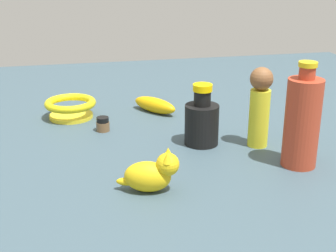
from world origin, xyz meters
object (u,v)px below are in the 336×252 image
bottle_short (202,121)px  bottle_tall (302,121)px  person_figure_adult (260,105)px  nail_polish_jar (103,124)px  banana (155,105)px  cat_figurine (152,173)px  bowl (71,106)px

bottle_short → bottle_tall: bearing=47.1°
bottle_tall → person_figure_adult: 0.14m
bottle_tall → nail_polish_jar: 0.52m
person_figure_adult → nail_polish_jar: person_figure_adult is taller
person_figure_adult → nail_polish_jar: (-0.18, -0.37, -0.09)m
banana → nail_polish_jar: banana is taller
cat_figurine → bowl: cat_figurine is taller
cat_figurine → bottle_short: (-0.22, 0.16, 0.02)m
bowl → bottle_tall: bearing=48.6°
cat_figurine → person_figure_adult: size_ratio=0.63×
bottle_tall → person_figure_adult: size_ratio=1.19×
cat_figurine → person_figure_adult: person_figure_adult is taller
person_figure_adult → nail_polish_jar: bearing=-116.4°
cat_figurine → bowl: 0.51m
banana → bottle_short: bottle_short is taller
bowl → bottle_short: (0.27, 0.31, 0.03)m
bottle_short → nail_polish_jar: (-0.14, -0.23, -0.04)m
banana → person_figure_adult: person_figure_adult is taller
cat_figurine → bottle_tall: (-0.05, 0.34, 0.07)m
banana → bottle_short: size_ratio=1.00×
cat_figurine → bottle_short: size_ratio=0.82×
bowl → nail_polish_jar: size_ratio=3.82×
nail_polish_jar → banana: bearing=127.4°
bottle_short → cat_figurine: bearing=-36.6°
bottle_tall → bowl: 0.66m
bottle_tall → nail_polish_jar: bottle_tall is taller
banana → bowl: bowl is taller
bottle_tall → bottle_short: 0.25m
bottle_tall → bowl: size_ratio=1.61×
cat_figurine → bottle_tall: size_ratio=0.53×
banana → bottle_tall: (0.43, 0.25, 0.08)m
cat_figurine → bowl: (-0.49, -0.15, -0.01)m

